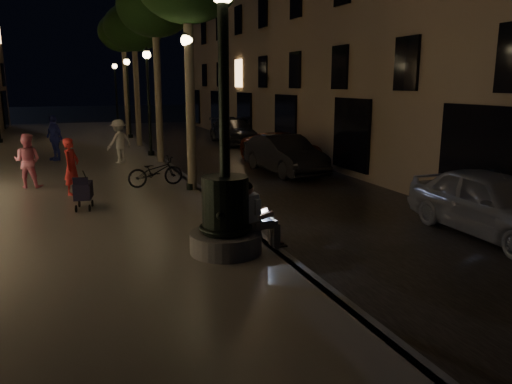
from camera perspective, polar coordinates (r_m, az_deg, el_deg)
name	(u,v)px	position (r m, az deg, el deg)	size (l,w,h in m)	color
ground	(162,162)	(22.47, -10.72, 3.34)	(120.00, 120.00, 0.00)	black
cobble_lane	(227,159)	(23.15, -3.38, 3.82)	(6.00, 45.00, 0.02)	black
promenade	(65,165)	(22.16, -20.98, 2.88)	(8.00, 45.00, 0.20)	slate
curb_strip	(162,160)	(22.46, -10.73, 3.60)	(0.25, 45.00, 0.20)	#59595B
building_right	(334,5)	(28.70, 8.89, 20.35)	(8.00, 36.00, 15.00)	#836F52
fountain_lamppost	(225,202)	(9.56, -3.53, -1.10)	(1.40, 1.40, 5.21)	#59595B
seated_man_laptop	(255,213)	(9.82, -0.07, -2.47)	(1.00, 0.34, 1.37)	tan
tree_second	(155,8)	(21.39, -11.51, 19.91)	(3.00, 3.00, 7.40)	#6B604C
tree_third	(134,28)	(27.25, -13.81, 17.70)	(3.00, 3.00, 7.20)	#6B604C
tree_far	(123,33)	(33.22, -14.98, 17.12)	(3.00, 3.00, 7.50)	#6B604C
lamp_curb_a	(188,90)	(15.28, -7.75, 11.50)	(0.36, 0.36, 4.81)	black
lamp_curb_b	(148,88)	(23.15, -12.23, 11.59)	(0.36, 0.36, 4.81)	black
lamp_curb_c	(128,86)	(31.09, -14.43, 11.60)	(0.36, 0.36, 4.81)	black
lamp_curb_d	(116,86)	(39.05, -15.73, 11.60)	(0.36, 0.36, 4.81)	black
stroller	(83,191)	(13.67, -19.14, 0.15)	(0.52, 1.00, 1.00)	black
car_front	(494,204)	(12.51, 25.57, -1.21)	(1.79, 4.46, 1.52)	#96969D
car_second	(284,154)	(19.32, 3.27, 4.31)	(1.56, 4.47, 1.47)	black
car_third	(281,148)	(21.83, 2.85, 5.03)	(2.19, 4.74, 1.32)	maroon
car_rear	(234,131)	(29.14, -2.56, 6.97)	(1.99, 4.90, 1.42)	#302F34
pedestrian_red	(71,166)	(15.63, -20.34, 2.76)	(0.61, 0.40, 1.67)	red
pedestrian_pink	(28,161)	(17.18, -24.66, 3.27)	(0.83, 0.65, 1.71)	pink
pedestrian_white	(119,141)	(21.31, -15.38, 5.60)	(1.15, 0.66, 1.78)	silver
pedestrian_blue	(54,138)	(22.93, -22.06, 5.76)	(1.12, 0.47, 1.92)	navy
bicycle	(155,172)	(16.22, -11.42, 2.31)	(0.63, 1.80, 0.94)	black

